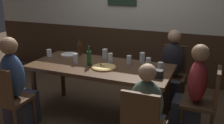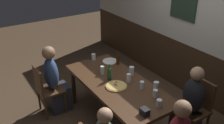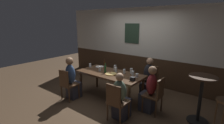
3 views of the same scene
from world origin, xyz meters
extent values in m
plane|color=#4C3826|center=(0.00, 0.00, 0.00)|extent=(12.00, 12.00, 0.00)
cube|color=#3D2819|center=(0.00, 1.65, 0.47)|extent=(6.40, 0.10, 0.95)
cube|color=beige|center=(0.00, 1.65, 1.77)|extent=(6.40, 0.10, 1.65)
cube|color=#233828|center=(-0.30, 1.58, 1.73)|extent=(0.56, 0.03, 0.68)
cube|color=#472D1C|center=(0.00, 0.00, 0.71)|extent=(1.90, 0.86, 0.05)
cylinder|color=#472D1C|center=(-0.85, -0.35, 0.34)|extent=(0.07, 0.07, 0.69)
cylinder|color=#472D1C|center=(0.85, -0.35, 0.34)|extent=(0.07, 0.07, 0.69)
cylinder|color=#472D1C|center=(-0.85, 0.35, 0.34)|extent=(0.07, 0.07, 0.69)
cylinder|color=#472D1C|center=(0.85, 0.35, 0.34)|extent=(0.07, 0.07, 0.69)
cube|color=#513521|center=(1.29, 0.00, 0.43)|extent=(0.40, 0.40, 0.04)
cube|color=#513521|center=(1.47, 0.00, 0.67)|extent=(0.04, 0.36, 0.43)
cylinder|color=#513521|center=(1.12, -0.17, 0.21)|extent=(0.04, 0.04, 0.41)
cylinder|color=#513521|center=(1.12, 0.17, 0.21)|extent=(0.04, 0.04, 0.41)
cylinder|color=#513521|center=(1.46, -0.17, 0.21)|extent=(0.04, 0.04, 0.41)
cylinder|color=#513521|center=(1.46, 0.17, 0.21)|extent=(0.04, 0.04, 0.41)
cube|color=#513521|center=(-0.83, -0.77, 0.43)|extent=(0.40, 0.40, 0.04)
cube|color=#513521|center=(-0.83, -0.95, 0.67)|extent=(0.36, 0.04, 0.43)
cylinder|color=#513521|center=(-1.00, -0.60, 0.21)|extent=(0.04, 0.04, 0.41)
cylinder|color=#513521|center=(-0.66, -0.60, 0.21)|extent=(0.04, 0.04, 0.41)
cylinder|color=#513521|center=(-1.00, -0.94, 0.21)|extent=(0.04, 0.04, 0.41)
cylinder|color=#513521|center=(-0.66, -0.94, 0.21)|extent=(0.04, 0.04, 0.41)
cube|color=#513521|center=(0.83, -0.77, 0.43)|extent=(0.40, 0.40, 0.04)
cube|color=#513521|center=(0.83, -0.95, 0.67)|extent=(0.36, 0.04, 0.43)
cylinder|color=#513521|center=(0.66, -0.60, 0.21)|extent=(0.04, 0.04, 0.41)
cylinder|color=#513521|center=(1.00, -0.60, 0.21)|extent=(0.04, 0.04, 0.41)
cylinder|color=#513521|center=(0.66, -0.94, 0.21)|extent=(0.04, 0.04, 0.41)
cylinder|color=#513521|center=(1.00, -0.94, 0.21)|extent=(0.04, 0.04, 0.41)
cube|color=#513521|center=(0.83, 0.77, 0.43)|extent=(0.40, 0.40, 0.04)
cube|color=#513521|center=(0.83, 0.95, 0.67)|extent=(0.36, 0.04, 0.43)
cylinder|color=#513521|center=(1.00, 0.60, 0.21)|extent=(0.04, 0.04, 0.41)
cylinder|color=#513521|center=(0.66, 0.60, 0.21)|extent=(0.04, 0.04, 0.41)
cylinder|color=#513521|center=(1.00, 0.94, 0.21)|extent=(0.04, 0.04, 0.41)
cylinder|color=#513521|center=(0.66, 0.94, 0.21)|extent=(0.04, 0.04, 0.41)
cube|color=#2D2D38|center=(1.16, 0.00, 0.23)|extent=(0.34, 0.32, 0.45)
ellipsoid|color=maroon|center=(1.25, 0.00, 0.70)|extent=(0.22, 0.34, 0.51)
sphere|color=#936B4C|center=(1.25, 0.00, 1.05)|extent=(0.20, 0.20, 0.20)
cube|color=#2D2D38|center=(-0.83, -0.64, 0.23)|extent=(0.32, 0.34, 0.45)
ellipsoid|color=#334C7A|center=(-0.83, -0.73, 0.73)|extent=(0.34, 0.22, 0.55)
sphere|color=#936B4C|center=(-0.83, -0.73, 1.10)|extent=(0.21, 0.21, 0.21)
cube|color=#2D2D38|center=(0.83, -0.64, 0.23)|extent=(0.32, 0.34, 0.45)
ellipsoid|color=#56705B|center=(0.83, -0.73, 0.69)|extent=(0.34, 0.22, 0.47)
sphere|color=tan|center=(0.83, -0.73, 1.00)|extent=(0.17, 0.17, 0.17)
cube|color=#2D2D38|center=(0.83, 0.64, 0.23)|extent=(0.32, 0.34, 0.45)
ellipsoid|color=black|center=(0.83, 0.73, 0.71)|extent=(0.34, 0.22, 0.53)
sphere|color=tan|center=(0.83, 0.73, 1.06)|extent=(0.19, 0.19, 0.19)
cylinder|color=tan|center=(0.09, -0.08, 0.75)|extent=(0.32, 0.32, 0.02)
cylinder|color=#DBB760|center=(0.09, -0.08, 0.76)|extent=(0.28, 0.28, 0.01)
cylinder|color=maroon|center=(0.09, -0.08, 0.77)|extent=(0.03, 0.03, 0.00)
cylinder|color=maroon|center=(0.05, -0.08, 0.77)|extent=(0.03, 0.03, 0.00)
cylinder|color=maroon|center=(0.02, -0.03, 0.77)|extent=(0.03, 0.03, 0.00)
cylinder|color=silver|center=(-0.35, -0.05, 0.81)|extent=(0.06, 0.06, 0.14)
cylinder|color=#B26623|center=(-0.35, -0.05, 0.77)|extent=(0.05, 0.05, 0.06)
cylinder|color=silver|center=(0.34, 0.20, 0.80)|extent=(0.06, 0.06, 0.12)
cylinder|color=silver|center=(0.34, 0.20, 0.77)|extent=(0.06, 0.06, 0.05)
cylinder|color=silver|center=(0.48, 0.33, 0.81)|extent=(0.07, 0.07, 0.14)
cylinder|color=#B26623|center=(0.48, 0.33, 0.79)|extent=(0.06, 0.06, 0.10)
cylinder|color=silver|center=(0.60, 0.22, 0.80)|extent=(0.07, 0.07, 0.12)
cylinder|color=#C6842D|center=(0.60, 0.22, 0.77)|extent=(0.06, 0.06, 0.05)
cylinder|color=silver|center=(-0.88, 0.09, 0.80)|extent=(0.07, 0.07, 0.11)
cylinder|color=#C6842D|center=(-0.88, 0.09, 0.78)|extent=(0.06, 0.06, 0.09)
cylinder|color=silver|center=(-0.08, 0.32, 0.81)|extent=(0.08, 0.08, 0.14)
cylinder|color=#C6842D|center=(-0.08, 0.32, 0.76)|extent=(0.07, 0.07, 0.05)
cylinder|color=silver|center=(0.08, 0.15, 0.81)|extent=(0.07, 0.07, 0.14)
cylinder|color=gold|center=(0.08, 0.15, 0.78)|extent=(0.06, 0.06, 0.08)
cylinder|color=silver|center=(0.78, 0.12, 0.79)|extent=(0.07, 0.07, 0.10)
cylinder|color=gold|center=(0.78, 0.12, 0.78)|extent=(0.06, 0.06, 0.07)
cylinder|color=#194723|center=(-0.14, -0.06, 0.84)|extent=(0.06, 0.06, 0.20)
cylinder|color=#194723|center=(-0.14, -0.06, 0.97)|extent=(0.03, 0.03, 0.07)
cylinder|color=#42230F|center=(-0.51, 0.35, 0.83)|extent=(0.06, 0.06, 0.17)
cylinder|color=#42230F|center=(-0.51, 0.35, 0.95)|extent=(0.03, 0.03, 0.07)
cylinder|color=white|center=(-0.66, 0.29, 0.75)|extent=(0.26, 0.26, 0.01)
cube|color=black|center=(0.81, -0.14, 0.79)|extent=(0.11, 0.09, 0.09)
cylinder|color=black|center=(2.26, 0.24, 0.01)|extent=(0.44, 0.44, 0.03)
cylinder|color=black|center=(2.26, 0.24, 0.53)|extent=(0.07, 0.07, 0.99)
cylinder|color=#382316|center=(2.26, 0.24, 1.04)|extent=(0.56, 0.56, 0.03)
cylinder|color=brown|center=(2.71, 0.22, 0.34)|extent=(0.03, 0.03, 0.68)
cylinder|color=brown|center=(2.58, 0.09, 0.34)|extent=(0.03, 0.03, 0.68)
cylinder|color=brown|center=(2.71, -0.04, 0.34)|extent=(0.03, 0.03, 0.68)
camera|label=1|loc=(1.40, -2.95, 1.82)|focal=41.19mm
camera|label=2|loc=(2.66, -1.83, 2.71)|focal=40.06mm
camera|label=3|loc=(2.76, -3.47, 2.16)|focal=26.61mm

